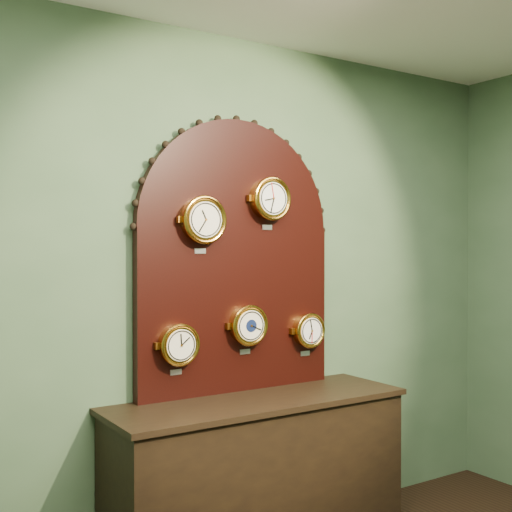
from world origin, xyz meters
TOP-DOWN VIEW (x-y plane):
  - wall_back at (0.00, 2.50)m, footprint 4.00×0.00m
  - shop_counter at (0.00, 2.23)m, footprint 1.60×0.50m
  - display_board at (0.00, 2.45)m, footprint 1.26×0.06m
  - roman_clock at (-0.25, 2.38)m, footprint 0.26×0.08m
  - arabic_clock at (0.18, 2.38)m, footprint 0.25×0.08m
  - hygrometer at (-0.39, 2.38)m, footprint 0.22×0.08m
  - barometer at (0.03, 2.38)m, footprint 0.23×0.08m
  - tide_clock at (0.45, 2.38)m, footprint 0.20×0.08m

SIDE VIEW (x-z plane):
  - shop_counter at x=0.00m, z-range 0.00..0.80m
  - hygrometer at x=-0.39m, z-range 0.99..1.26m
  - tide_clock at x=0.45m, z-range 1.01..1.27m
  - barometer at x=0.03m, z-range 1.06..1.34m
  - wall_back at x=0.00m, z-range -0.60..3.40m
  - display_board at x=0.00m, z-range 0.86..2.39m
  - roman_clock at x=-0.25m, z-range 1.62..1.92m
  - arabic_clock at x=0.18m, z-range 1.75..2.05m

